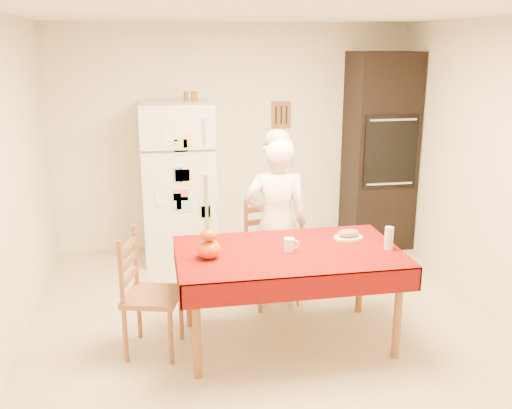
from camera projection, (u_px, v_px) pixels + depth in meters
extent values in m
plane|color=#C1B08C|center=(274.00, 333.00, 4.66)|extent=(4.50, 4.50, 0.00)
cube|color=beige|center=(233.00, 138.00, 6.45)|extent=(4.00, 0.02, 2.50)
cube|color=beige|center=(400.00, 321.00, 2.19)|extent=(4.00, 0.02, 2.50)
cube|color=white|center=(277.00, 10.00, 3.98)|extent=(4.00, 4.50, 0.02)
cube|color=brown|center=(281.00, 115.00, 6.46)|extent=(0.22, 0.02, 0.30)
cube|color=white|center=(178.00, 182.00, 6.09)|extent=(0.75, 0.70, 1.70)
cube|color=silver|center=(205.00, 131.00, 5.62)|extent=(0.03, 0.03, 0.25)
cube|color=silver|center=(206.00, 204.00, 5.83)|extent=(0.03, 0.03, 0.60)
cube|color=black|center=(379.00, 151.00, 6.47)|extent=(0.70, 0.60, 2.20)
cube|color=black|center=(391.00, 152.00, 6.16)|extent=(0.59, 0.02, 0.80)
cylinder|color=brown|center=(197.00, 332.00, 3.94)|extent=(0.06, 0.06, 0.71)
cylinder|color=brown|center=(189.00, 286.00, 4.68)|extent=(0.06, 0.06, 0.71)
cylinder|color=brown|center=(398.00, 314.00, 4.20)|extent=(0.06, 0.06, 0.71)
cylinder|color=brown|center=(360.00, 274.00, 4.94)|extent=(0.06, 0.06, 0.71)
cube|color=brown|center=(288.00, 254.00, 4.34)|extent=(1.60, 0.90, 0.04)
cube|color=#5D0505|center=(288.00, 251.00, 4.33)|extent=(1.70, 1.00, 0.01)
cylinder|color=brown|center=(260.00, 290.00, 4.95)|extent=(0.04, 0.04, 0.43)
cylinder|color=brown|center=(246.00, 276.00, 5.26)|extent=(0.04, 0.04, 0.43)
cylinder|color=brown|center=(297.00, 284.00, 5.08)|extent=(0.04, 0.04, 0.43)
cylinder|color=brown|center=(282.00, 270.00, 5.39)|extent=(0.04, 0.04, 0.43)
cube|color=brown|center=(272.00, 255.00, 5.11)|extent=(0.49, 0.48, 0.04)
cube|color=brown|center=(264.00, 223.00, 5.19)|extent=(0.36, 0.10, 0.50)
cylinder|color=brown|center=(171.00, 337.00, 4.15)|extent=(0.04, 0.04, 0.43)
cylinder|color=brown|center=(125.00, 335.00, 4.18)|extent=(0.04, 0.04, 0.43)
cylinder|color=brown|center=(181.00, 315.00, 4.50)|extent=(0.04, 0.04, 0.43)
cylinder|color=brown|center=(139.00, 313.00, 4.52)|extent=(0.04, 0.04, 0.43)
cube|color=brown|center=(153.00, 296.00, 4.27)|extent=(0.50, 0.51, 0.04)
cube|color=brown|center=(129.00, 264.00, 4.22)|extent=(0.12, 0.36, 0.50)
imported|color=white|center=(276.00, 224.00, 4.94)|extent=(0.61, 0.44, 1.54)
cylinder|color=white|center=(289.00, 245.00, 4.31)|extent=(0.08, 0.08, 0.10)
ellipsoid|color=#E94805|center=(209.00, 249.00, 4.16)|extent=(0.18, 0.18, 0.13)
ellipsoid|color=#E33D05|center=(209.00, 235.00, 4.13)|extent=(0.12, 0.12, 0.09)
cylinder|color=silver|center=(389.00, 238.00, 4.34)|extent=(0.07, 0.07, 0.18)
cylinder|color=white|center=(348.00, 238.00, 4.59)|extent=(0.24, 0.24, 0.02)
ellipsoid|color=#96714A|center=(348.00, 233.00, 4.57)|extent=(0.18, 0.10, 0.06)
cylinder|color=brown|center=(186.00, 96.00, 5.91)|extent=(0.05, 0.05, 0.10)
cylinder|color=brown|center=(194.00, 96.00, 5.93)|extent=(0.05, 0.05, 0.10)
cylinder|color=brown|center=(195.00, 96.00, 5.93)|extent=(0.05, 0.05, 0.10)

